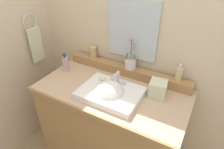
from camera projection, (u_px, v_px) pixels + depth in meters
wall_back at (136, 21)px, 1.73m from camera, size 2.76×0.20×2.70m
vanity_cabinet at (112, 126)px, 1.89m from camera, size 1.27×0.67×0.90m
back_ledge at (126, 71)px, 1.83m from camera, size 1.20×0.09×0.08m
sink_basin at (110, 94)px, 1.56m from camera, size 0.48×0.36×0.28m
soap_bar at (103, 79)px, 1.67m from camera, size 0.07×0.04×0.02m
potted_plant at (131, 61)px, 1.76m from camera, size 0.10×0.10×0.29m
soap_dispenser at (179, 74)px, 1.60m from camera, size 0.05×0.06×0.14m
tumbler_cup at (93, 52)px, 1.95m from camera, size 0.07×0.07×0.11m
lotion_bottle at (66, 63)px, 1.87m from camera, size 0.06×0.06×0.18m
tissue_box at (158, 89)px, 1.55m from camera, size 0.15×0.15×0.13m
mirror at (132, 30)px, 1.67m from camera, size 0.46×0.02×0.51m
towel_ring at (30, 22)px, 1.89m from camera, size 0.01×0.16×0.16m
hand_towel at (36, 45)px, 2.01m from camera, size 0.02×0.15×0.36m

